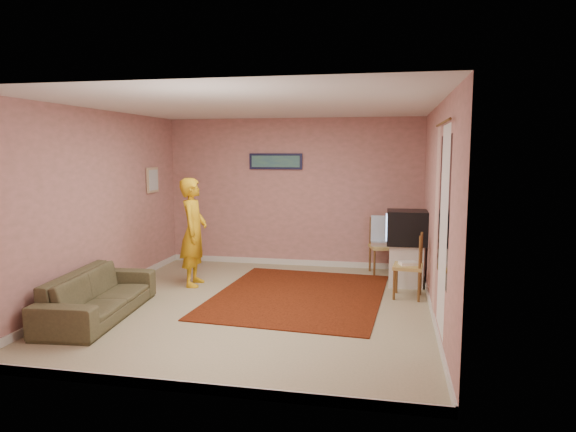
% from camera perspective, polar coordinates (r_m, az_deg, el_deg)
% --- Properties ---
extents(ground, '(5.00, 5.00, 0.00)m').
position_cam_1_polar(ground, '(6.90, -3.47, -9.93)').
color(ground, tan).
rests_on(ground, ground).
extents(wall_back, '(4.50, 0.02, 2.60)m').
position_cam_1_polar(wall_back, '(9.06, 0.53, 2.60)').
color(wall_back, tan).
rests_on(wall_back, ground).
extents(wall_front, '(4.50, 0.02, 2.60)m').
position_cam_1_polar(wall_front, '(4.29, -12.22, -2.83)').
color(wall_front, tan).
rests_on(wall_front, ground).
extents(wall_left, '(0.02, 5.00, 2.60)m').
position_cam_1_polar(wall_left, '(7.53, -20.34, 1.19)').
color(wall_left, tan).
rests_on(wall_left, ground).
extents(wall_right, '(0.02, 5.00, 2.60)m').
position_cam_1_polar(wall_right, '(6.43, 16.19, 0.38)').
color(wall_right, tan).
rests_on(wall_right, ground).
extents(ceiling, '(4.50, 5.00, 0.02)m').
position_cam_1_polar(ceiling, '(6.61, -3.65, 12.12)').
color(ceiling, silver).
rests_on(ceiling, wall_back).
extents(baseboard_back, '(4.50, 0.02, 0.10)m').
position_cam_1_polar(baseboard_back, '(9.24, 0.51, -5.15)').
color(baseboard_back, silver).
rests_on(baseboard_back, ground).
extents(baseboard_front, '(4.50, 0.02, 0.10)m').
position_cam_1_polar(baseboard_front, '(4.68, -11.74, -18.05)').
color(baseboard_front, silver).
rests_on(baseboard_front, ground).
extents(baseboard_left, '(0.02, 5.00, 0.10)m').
position_cam_1_polar(baseboard_left, '(7.75, -19.86, -8.04)').
color(baseboard_left, silver).
rests_on(baseboard_left, ground).
extents(baseboard_right, '(0.02, 5.00, 0.10)m').
position_cam_1_polar(baseboard_right, '(6.69, 15.72, -10.30)').
color(baseboard_right, silver).
rests_on(baseboard_right, ground).
extents(window, '(0.01, 1.10, 1.50)m').
position_cam_1_polar(window, '(5.52, 16.94, 0.83)').
color(window, black).
rests_on(window, wall_right).
extents(curtain_sheer, '(0.01, 0.75, 2.10)m').
position_cam_1_polar(curtain_sheer, '(5.40, 16.86, -1.45)').
color(curtain_sheer, white).
rests_on(curtain_sheer, wall_right).
extents(curtain_floral, '(0.01, 0.35, 2.10)m').
position_cam_1_polar(curtain_floral, '(6.09, 16.11, -0.46)').
color(curtain_floral, beige).
rests_on(curtain_floral, wall_right).
extents(curtain_rod, '(0.02, 1.40, 0.02)m').
position_cam_1_polar(curtain_rod, '(5.49, 16.82, 9.89)').
color(curtain_rod, brown).
rests_on(curtain_rod, wall_right).
extents(picture_back, '(0.95, 0.04, 0.28)m').
position_cam_1_polar(picture_back, '(9.06, -1.38, 6.09)').
color(picture_back, black).
rests_on(picture_back, wall_back).
extents(picture_left, '(0.04, 0.38, 0.42)m').
position_cam_1_polar(picture_left, '(8.89, -14.80, 3.89)').
color(picture_left, tan).
rests_on(picture_left, wall_left).
extents(area_rug, '(2.47, 3.00, 0.02)m').
position_cam_1_polar(area_rug, '(7.33, 1.20, -8.81)').
color(area_rug, black).
rests_on(area_rug, ground).
extents(tv_cabinet, '(0.50, 0.45, 0.64)m').
position_cam_1_polar(tv_cabinet, '(8.01, 12.95, -5.31)').
color(tv_cabinet, silver).
rests_on(tv_cabinet, ground).
extents(crt_tv, '(0.61, 0.55, 0.51)m').
position_cam_1_polar(crt_tv, '(7.91, 13.02, -1.25)').
color(crt_tv, black).
rests_on(crt_tv, tv_cabinet).
extents(chair_a, '(0.51, 0.49, 0.51)m').
position_cam_1_polar(chair_a, '(8.66, 10.54, -2.63)').
color(chair_a, tan).
rests_on(chair_a, ground).
extents(dvd_player, '(0.39, 0.28, 0.07)m').
position_cam_1_polar(dvd_player, '(8.67, 10.54, -3.01)').
color(dvd_player, '#B7B7BC').
rests_on(dvd_player, chair_a).
extents(blue_throw, '(0.41, 0.05, 0.44)m').
position_cam_1_polar(blue_throw, '(8.66, 10.58, -1.40)').
color(blue_throw, '#8ABAE2').
rests_on(blue_throw, chair_a).
extents(chair_b, '(0.43, 0.45, 0.49)m').
position_cam_1_polar(chair_b, '(7.32, 13.21, -4.62)').
color(chair_b, tan).
rests_on(chair_b, ground).
extents(game_console, '(0.27, 0.23, 0.05)m').
position_cam_1_polar(game_console, '(7.34, 13.19, -5.13)').
color(game_console, white).
rests_on(game_console, chair_b).
extents(sofa, '(0.92, 1.98, 0.56)m').
position_cam_1_polar(sofa, '(6.80, -20.31, -8.18)').
color(sofa, brown).
rests_on(sofa, ground).
extents(person, '(0.46, 0.64, 1.63)m').
position_cam_1_polar(person, '(7.88, -10.45, -1.76)').
color(person, gold).
rests_on(person, ground).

